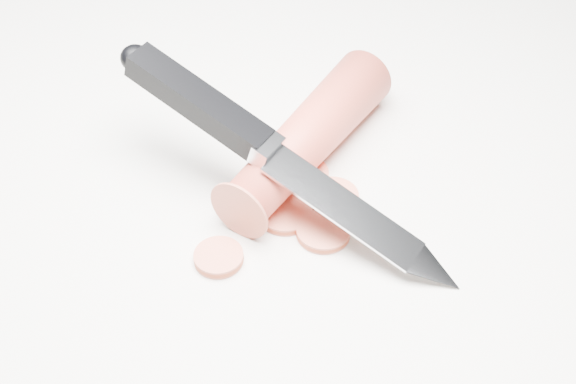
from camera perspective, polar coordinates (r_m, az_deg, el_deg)
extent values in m
plane|color=silver|center=(0.58, 0.78, 0.02)|extent=(2.40, 2.40, 0.00)
cylinder|color=#C3392B|center=(0.59, 1.43, 3.92)|extent=(0.14, 0.16, 0.04)
cylinder|color=#C65840|center=(0.53, -4.96, -4.65)|extent=(0.03, 0.03, 0.01)
cylinder|color=#C65840|center=(0.56, 3.43, -1.12)|extent=(0.03, 0.03, 0.01)
cylinder|color=#C65840|center=(0.55, 2.53, -2.83)|extent=(0.04, 0.04, 0.01)
cylinder|color=#C65840|center=(0.59, 1.16, 1.26)|extent=(0.04, 0.04, 0.01)
cylinder|color=#C65840|center=(0.56, -0.20, -1.56)|extent=(0.04, 0.04, 0.01)
cylinder|color=#C65840|center=(0.57, 3.22, -0.37)|extent=(0.04, 0.04, 0.01)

